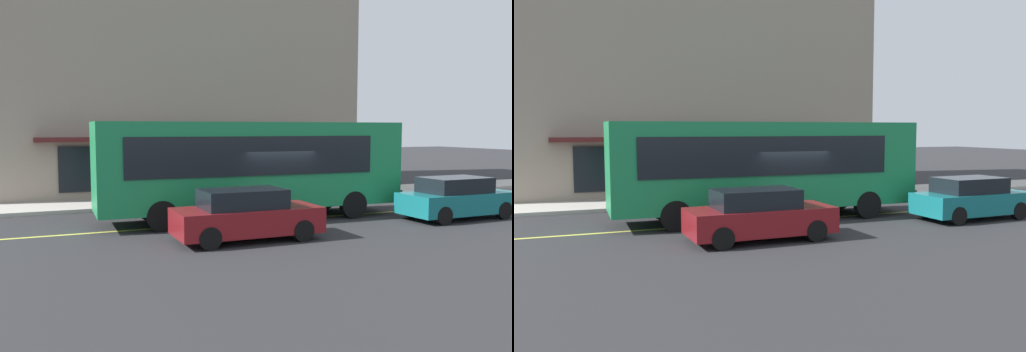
# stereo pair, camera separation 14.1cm
# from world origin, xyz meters

# --- Properties ---
(ground) EXTENTS (120.00, 120.00, 0.00)m
(ground) POSITION_xyz_m (0.00, 0.00, 0.00)
(ground) COLOR #28282B
(sidewalk) EXTENTS (80.00, 2.88, 0.15)m
(sidewalk) POSITION_xyz_m (0.00, 5.69, 0.07)
(sidewalk) COLOR #B2ADA3
(sidewalk) RESTS_ON ground
(lane_centre_stripe) EXTENTS (36.00, 0.16, 0.01)m
(lane_centre_stripe) POSITION_xyz_m (0.00, 0.00, 0.00)
(lane_centre_stripe) COLOR #D8D14C
(lane_centre_stripe) RESTS_ON ground
(storefront_building) EXTENTS (18.80, 11.57, 14.79)m
(storefront_building) POSITION_xyz_m (-1.29, 12.61, 7.39)
(storefront_building) COLOR gray
(storefront_building) RESTS_ON ground
(bus) EXTENTS (11.17, 2.73, 3.50)m
(bus) POSITION_xyz_m (-0.50, 0.50, 1.99)
(bus) COLOR #197F47
(bus) RESTS_ON ground
(traffic_light) EXTENTS (0.30, 0.52, 3.20)m
(traffic_light) POSITION_xyz_m (-3.82, 4.90, 2.53)
(traffic_light) COLOR #2D2D33
(traffic_light) RESTS_ON sidewalk
(car_maroon) EXTENTS (4.33, 1.91, 1.52)m
(car_maroon) POSITION_xyz_m (-2.06, -2.80, 0.74)
(car_maroon) COLOR maroon
(car_maroon) RESTS_ON ground
(car_teal) EXTENTS (4.36, 1.98, 1.52)m
(car_teal) POSITION_xyz_m (6.40, -2.18, 0.74)
(car_teal) COLOR #14666B
(car_teal) RESTS_ON ground
(pedestrian_at_corner) EXTENTS (0.34, 0.34, 1.66)m
(pedestrian_at_corner) POSITION_xyz_m (8.26, 4.86, 1.14)
(pedestrian_at_corner) COLOR black
(pedestrian_at_corner) RESTS_ON sidewalk
(pedestrian_near_storefront) EXTENTS (0.34, 0.34, 1.83)m
(pedestrian_near_storefront) POSITION_xyz_m (-3.69, 6.43, 1.26)
(pedestrian_near_storefront) COLOR black
(pedestrian_near_storefront) RESTS_ON sidewalk
(pedestrian_by_curb) EXTENTS (0.34, 0.34, 1.81)m
(pedestrian_by_curb) POSITION_xyz_m (-2.59, 4.81, 1.25)
(pedestrian_by_curb) COLOR black
(pedestrian_by_curb) RESTS_ON sidewalk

